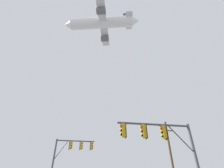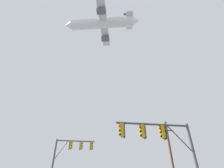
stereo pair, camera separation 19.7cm
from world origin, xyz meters
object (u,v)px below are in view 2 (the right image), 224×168
at_px(signal_pole_far, 70,154).
at_px(utility_pole, 171,156).
at_px(airplane, 102,23).
at_px(signal_pole_near, 162,141).

relative_size(signal_pole_far, utility_pole, 0.71).
bearing_deg(utility_pole, airplane, 121.97).
xyz_separation_m(signal_pole_near, utility_pole, (4.86, 10.19, 0.62)).
xyz_separation_m(utility_pole, airplane, (-9.63, 15.42, 44.84)).
relative_size(signal_pole_far, airplane, 0.26).
xyz_separation_m(signal_pole_far, utility_pole, (12.51, 0.29, -0.11)).
relative_size(signal_pole_near, utility_pole, 0.60).
distance_m(signal_pole_far, airplane, 47.50).
relative_size(utility_pole, airplane, 0.36).
bearing_deg(airplane, signal_pole_far, -100.38).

